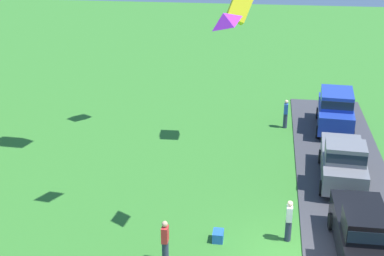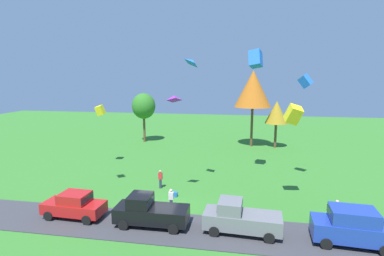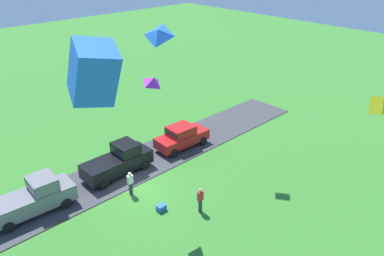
% 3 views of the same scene
% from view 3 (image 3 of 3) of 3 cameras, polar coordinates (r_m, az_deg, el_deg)
% --- Properties ---
extents(ground_plane, '(120.00, 120.00, 0.00)m').
position_cam_3_polar(ground_plane, '(25.85, -8.00, -8.88)').
color(ground_plane, '#337528').
extents(pavement_strip, '(36.00, 4.40, 0.06)m').
position_cam_3_polar(pavement_strip, '(27.54, -10.99, -6.62)').
color(pavement_strip, '#38383D').
rests_on(pavement_strip, ground).
extents(car_sedan_by_flagpole, '(4.47, 2.09, 1.84)m').
position_cam_3_polar(car_sedan_by_flagpole, '(29.72, -1.61, -1.21)').
color(car_sedan_by_flagpole, red).
rests_on(car_sedan_by_flagpole, ground).
extents(car_pickup_far_end, '(5.02, 2.08, 2.14)m').
position_cam_3_polar(car_pickup_far_end, '(26.91, -11.02, -4.77)').
color(car_pickup_far_end, black).
rests_on(car_pickup_far_end, ground).
extents(car_pickup_near_entrance, '(5.11, 2.29, 2.14)m').
position_cam_3_polar(car_pickup_near_entrance, '(24.80, -22.89, -9.60)').
color(car_pickup_near_entrance, slate).
rests_on(car_pickup_near_entrance, ground).
extents(person_on_lawn, '(0.36, 0.24, 1.71)m').
position_cam_3_polar(person_on_lawn, '(23.02, 1.28, -10.91)').
color(person_on_lawn, '#2D334C').
rests_on(person_on_lawn, ground).
extents(person_beside_suv, '(0.36, 0.24, 1.71)m').
position_cam_3_polar(person_beside_suv, '(24.75, -9.37, -8.31)').
color(person_beside_suv, '#2D334C').
rests_on(person_beside_suv, ground).
extents(cooler_box, '(0.56, 0.40, 0.40)m').
position_cam_3_polar(cooler_box, '(23.59, -4.71, -12.03)').
color(cooler_box, blue).
rests_on(cooler_box, ground).
extents(kite_diamond_near_flag, '(1.25, 1.22, 0.68)m').
position_cam_3_polar(kite_diamond_near_flag, '(19.51, -5.81, 7.12)').
color(kite_diamond_near_flag, purple).
extents(kite_box_topmost, '(1.03, 0.92, 1.31)m').
position_cam_3_polar(kite_box_topmost, '(24.13, 26.52, 3.09)').
color(kite_box_topmost, yellow).
extents(kite_diamond_over_trees, '(1.45, 1.43, 0.83)m').
position_cam_3_polar(kite_diamond_over_trees, '(16.43, -5.19, 14.16)').
color(kite_diamond_over_trees, blue).
extents(kite_box_high_right, '(1.45, 1.77, 1.90)m').
position_cam_3_polar(kite_box_high_right, '(10.19, -14.81, 8.19)').
color(kite_box_high_right, blue).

